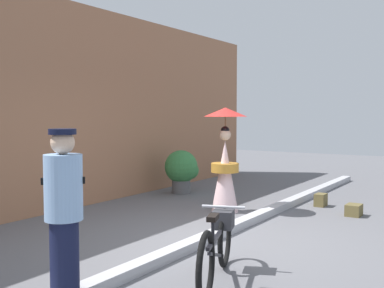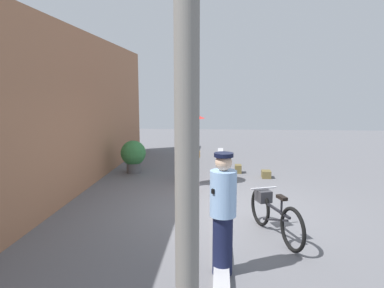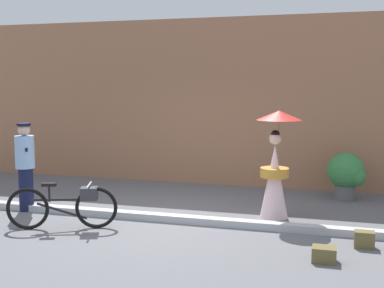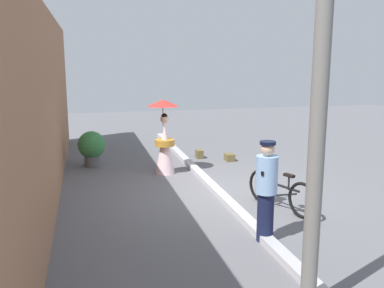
# 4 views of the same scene
# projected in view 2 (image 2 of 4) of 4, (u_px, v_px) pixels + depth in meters

# --- Properties ---
(ground_plane) EXTENTS (30.00, 30.00, 0.00)m
(ground_plane) POSITION_uv_depth(u_px,v_px,m) (221.00, 209.00, 7.22)
(ground_plane) COLOR slate
(building_wall) EXTENTS (14.00, 0.40, 3.76)m
(building_wall) POSITION_uv_depth(u_px,v_px,m) (51.00, 115.00, 7.21)
(building_wall) COLOR #9E6B4C
(building_wall) RESTS_ON ground_plane
(sidewalk_curb) EXTENTS (14.00, 0.20, 0.12)m
(sidewalk_curb) POSITION_uv_depth(u_px,v_px,m) (221.00, 206.00, 7.21)
(sidewalk_curb) COLOR #B2B2B7
(sidewalk_curb) RESTS_ON ground_plane
(bicycle_near_officer) EXTENTS (1.66, 0.70, 0.75)m
(bicycle_near_officer) POSITION_uv_depth(u_px,v_px,m) (273.00, 213.00, 5.84)
(bicycle_near_officer) COLOR black
(bicycle_near_officer) RESTS_ON ground_plane
(person_officer) EXTENTS (0.34, 0.34, 1.60)m
(person_officer) POSITION_uv_depth(u_px,v_px,m) (223.00, 211.00, 4.55)
(person_officer) COLOR #141938
(person_officer) RESTS_ON ground_plane
(person_with_parasol) EXTENTS (0.77, 0.77, 1.85)m
(person_with_parasol) POSITION_uv_depth(u_px,v_px,m) (190.00, 149.00, 8.94)
(person_with_parasol) COLOR silver
(person_with_parasol) RESTS_ON ground_plane
(potted_plant_by_door) EXTENTS (0.74, 0.72, 0.95)m
(potted_plant_by_door) POSITION_uv_depth(u_px,v_px,m) (134.00, 155.00, 10.33)
(potted_plant_by_door) COLOR #59595B
(potted_plant_by_door) RESTS_ON ground_plane
(backpack_on_pavement) EXTENTS (0.27, 0.19, 0.24)m
(backpack_on_pavement) POSITION_uv_depth(u_px,v_px,m) (238.00, 169.00, 10.35)
(backpack_on_pavement) COLOR brown
(backpack_on_pavement) RESTS_ON ground_plane
(backpack_spare) EXTENTS (0.31, 0.24, 0.20)m
(backpack_spare) POSITION_uv_depth(u_px,v_px,m) (266.00, 174.00, 9.77)
(backpack_spare) COLOR brown
(backpack_spare) RESTS_ON ground_plane
(utility_pole) EXTENTS (0.18, 0.18, 4.80)m
(utility_pole) POSITION_uv_depth(u_px,v_px,m) (187.00, 86.00, 2.49)
(utility_pole) COLOR slate
(utility_pole) RESTS_ON ground_plane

